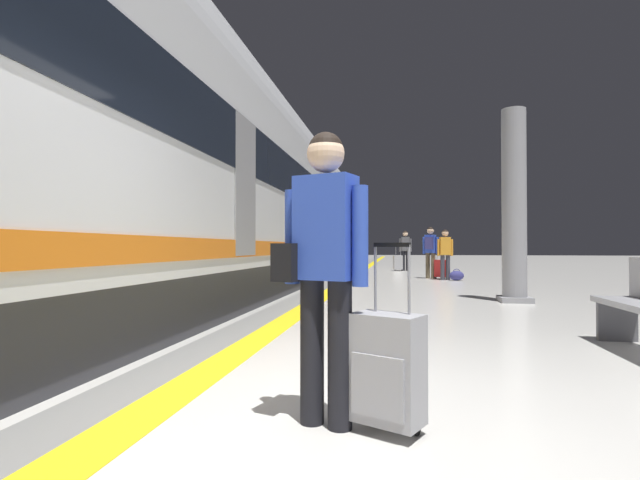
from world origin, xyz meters
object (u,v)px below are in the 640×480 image
(suitcase_near, at_px, (441,268))
(passenger_mid, at_px, (445,251))
(platform_pillar, at_px, (514,209))
(passenger_near, at_px, (430,248))
(rolling_suitcase_foreground, at_px, (387,368))
(duffel_bag_mid, at_px, (457,276))
(high_speed_train, at_px, (243,185))
(traveller_foreground, at_px, (323,255))
(passenger_far, at_px, (405,248))
(suitcase_far, at_px, (398,262))

(suitcase_near, height_order, passenger_mid, passenger_mid)
(platform_pillar, bearing_deg, passenger_near, 99.52)
(rolling_suitcase_foreground, height_order, duffel_bag_mid, rolling_suitcase_foreground)
(high_speed_train, height_order, traveller_foreground, high_speed_train)
(rolling_suitcase_foreground, height_order, passenger_near, passenger_near)
(rolling_suitcase_foreground, relative_size, passenger_far, 0.60)
(suitcase_near, xyz_separation_m, duffel_bag_mid, (0.40, -0.73, -0.18))
(passenger_mid, relative_size, passenger_far, 0.91)
(rolling_suitcase_foreground, bearing_deg, high_speed_train, 113.55)
(duffel_bag_mid, bearing_deg, rolling_suitcase_foreground, -98.51)
(traveller_foreground, distance_m, passenger_far, 18.22)
(traveller_foreground, xyz_separation_m, passenger_mid, (1.89, 12.45, -0.06))
(duffel_bag_mid, xyz_separation_m, platform_pillar, (0.36, -5.70, 1.57))
(traveller_foreground, bearing_deg, high_speed_train, 111.53)
(passenger_mid, xyz_separation_m, platform_pillar, (0.68, -5.86, 0.81))
(traveller_foreground, xyz_separation_m, rolling_suitcase_foreground, (0.36, -0.06, -0.62))
(platform_pillar, bearing_deg, suitcase_far, 100.50)
(traveller_foreground, bearing_deg, suitcase_far, 88.59)
(suitcase_far, bearing_deg, passenger_near, -78.22)
(passenger_mid, xyz_separation_m, passenger_far, (-1.13, 5.76, 0.09))
(high_speed_train, relative_size, suitcase_near, 27.38)
(passenger_near, xyz_separation_m, passenger_far, (-0.72, 5.11, 0.01))
(rolling_suitcase_foreground, relative_size, duffel_bag_mid, 2.37)
(suitcase_far, bearing_deg, passenger_far, 22.74)
(duffel_bag_mid, distance_m, passenger_far, 6.16)
(passenger_far, bearing_deg, suitcase_near, -78.65)
(passenger_mid, relative_size, duffel_bag_mid, 3.57)
(passenger_near, xyz_separation_m, suitcase_far, (-1.04, 4.97, -0.64))
(passenger_near, relative_size, suitcase_far, 1.59)
(duffel_bag_mid, distance_m, platform_pillar, 5.92)
(rolling_suitcase_foreground, xyz_separation_m, passenger_near, (1.12, 13.16, 0.64))
(high_speed_train, relative_size, traveller_foreground, 16.38)
(traveller_foreground, relative_size, rolling_suitcase_foreground, 1.61)
(passenger_near, xyz_separation_m, passenger_mid, (0.41, -0.65, -0.09))
(traveller_foreground, height_order, passenger_mid, traveller_foreground)
(passenger_near, relative_size, passenger_far, 0.97)
(passenger_mid, bearing_deg, duffel_bag_mid, -27.58)
(traveller_foreground, bearing_deg, platform_pillar, 68.66)
(platform_pillar, bearing_deg, passenger_far, 98.85)
(duffel_bag_mid, bearing_deg, high_speed_train, -142.84)
(high_speed_train, xyz_separation_m, suitcase_far, (3.66, 9.91, -2.14))
(passenger_far, bearing_deg, suitcase_far, -157.26)
(rolling_suitcase_foreground, distance_m, passenger_mid, 12.61)
(passenger_near, height_order, passenger_mid, passenger_near)
(rolling_suitcase_foreground, xyz_separation_m, suitcase_near, (1.44, 13.07, -0.02))
(high_speed_train, height_order, passenger_mid, high_speed_train)
(passenger_mid, relative_size, suitcase_far, 1.49)
(passenger_near, height_order, platform_pillar, platform_pillar)
(suitcase_near, bearing_deg, suitcase_far, 105.08)
(traveller_foreground, relative_size, duffel_bag_mid, 3.82)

